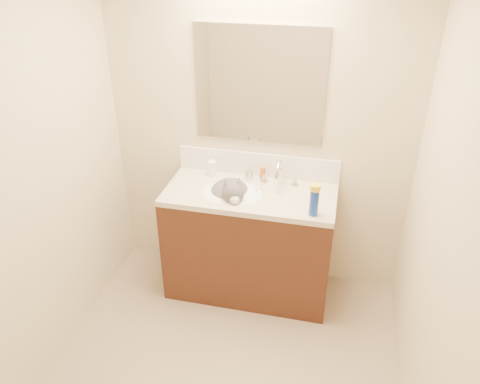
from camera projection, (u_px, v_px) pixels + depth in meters
The scene contains 16 objects.
room_shell at pixel (207, 175), 2.13m from camera, with size 2.24×2.54×2.52m.
vanity_cabinet at pixel (249, 244), 3.49m from camera, with size 1.20×0.55×0.82m, color #3B1C10.
counter_slab at pixel (250, 195), 3.28m from camera, with size 1.20×0.55×0.04m, color beige.
basin at pixel (232, 201), 3.30m from camera, with size 0.45×0.36×0.14m, color white.
faucet at pixel (279, 175), 3.31m from camera, with size 0.28×0.20×0.21m.
cat at pixel (230, 195), 3.30m from camera, with size 0.41×0.44×0.32m.
backsplash at pixel (258, 164), 3.45m from camera, with size 1.20×0.02×0.18m, color silver.
mirror at pixel (259, 86), 3.16m from camera, with size 0.90×0.02×0.80m, color white.
pill_bottle at pixel (212, 168), 3.47m from camera, with size 0.06×0.06×0.11m, color white.
pill_label at pixel (212, 170), 3.47m from camera, with size 0.06×0.06×0.04m, color #E24A25.
silver_jar at pixel (249, 175), 3.43m from camera, with size 0.06×0.06×0.07m, color #B7B7BC.
amber_bottle at pixel (263, 173), 3.41m from camera, with size 0.04×0.04×0.09m, color #C34C16.
toothbrush at pixel (257, 190), 3.28m from camera, with size 0.01×0.12×0.01m, color white.
toothbrush_head at pixel (257, 190), 3.28m from camera, with size 0.01×0.03×0.01m, color #5FA5CB.
spray_can at pixel (314, 204), 2.97m from camera, with size 0.06×0.06×0.16m, color #1739A6.
spray_cap at pixel (315, 187), 2.91m from camera, with size 0.07×0.07×0.04m, color yellow.
Camera 1 is at (0.58, -1.81, 2.47)m, focal length 35.00 mm.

